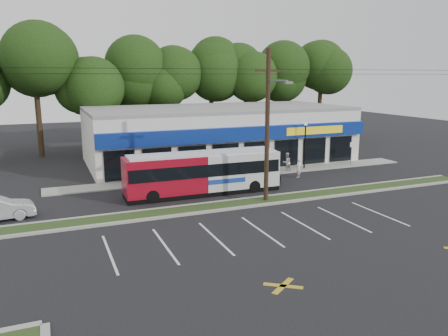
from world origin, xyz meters
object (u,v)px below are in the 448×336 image
utility_pole (266,121)px  pedestrian_b (287,162)px  sign_post (352,149)px  car_dark (250,174)px  metrobus (203,172)px  lamp_post (305,140)px  pedestrian_a (298,168)px

utility_pole → pedestrian_b: 10.78m
sign_post → car_dark: bearing=-165.6°
metrobus → car_dark: metrobus is taller
lamp_post → sign_post: 5.13m
utility_pole → pedestrian_b: (6.17, 7.57, -4.55)m
sign_post → pedestrian_a: bearing=-161.8°
metrobus → lamp_post: bearing=21.9°
utility_pole → sign_post: bearing=30.1°
utility_pole → lamp_post: utility_pole is taller
metrobus → pedestrian_b: size_ratio=6.51×
pedestrian_a → utility_pole: bearing=6.7°
metrobus → car_dark: size_ratio=2.23×
car_dark → pedestrian_b: (5.00, 3.00, 0.01)m
pedestrian_a → metrobus: bearing=-24.3°
utility_pole → pedestrian_a: (5.93, 5.27, -4.60)m
utility_pole → car_dark: 6.56m
sign_post → metrobus: size_ratio=0.20×
utility_pole → metrobus: utility_pole is taller
lamp_post → sign_post: bearing=-2.6°
lamp_post → pedestrian_b: (-2.00, -0.30, -1.81)m
car_dark → pedestrian_a: 4.81m
lamp_post → pedestrian_a: size_ratio=2.60×
lamp_post → car_dark: bearing=-154.8°
lamp_post → metrobus: bearing=-159.0°
utility_pole → lamp_post: (8.17, 7.87, -2.74)m
pedestrian_a → pedestrian_b: 2.32m
sign_post → car_dark: sign_post is taller
sign_post → pedestrian_b: 7.03m
utility_pole → pedestrian_a: bearing=41.6°
utility_pole → sign_post: utility_pole is taller
sign_post → pedestrian_b: (-7.00, -0.07, -0.69)m
car_dark → lamp_post: bearing=-72.2°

